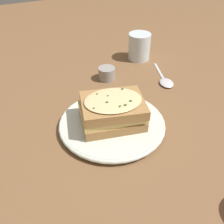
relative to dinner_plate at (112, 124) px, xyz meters
name	(u,v)px	position (x,y,z in m)	size (l,w,h in m)	color
ground_plane	(101,126)	(-0.02, 0.01, -0.01)	(2.40, 2.40, 0.00)	brown
dinner_plate	(112,124)	(0.00, 0.00, 0.00)	(0.27, 0.27, 0.02)	silver
sandwich	(112,111)	(0.00, 0.00, 0.04)	(0.17, 0.15, 0.07)	#A37542
water_glass	(139,47)	(0.24, 0.31, 0.04)	(0.08, 0.08, 0.09)	silver
spoon	(166,81)	(0.24, 0.12, -0.01)	(0.07, 0.17, 0.01)	silver
condiment_pot	(107,74)	(0.08, 0.22, 0.01)	(0.05, 0.05, 0.04)	gray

